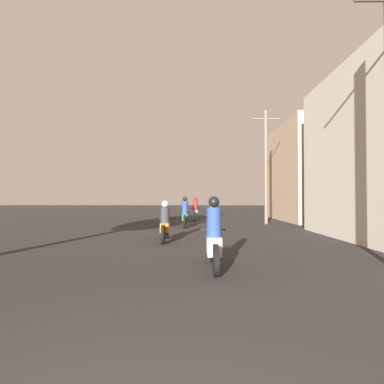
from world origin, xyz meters
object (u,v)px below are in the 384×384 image
motorcycle_white (214,240)px  utility_pole_far (266,164)px  motorcycle_orange (165,225)px  motorcycle_green (185,215)px  building_right_far (318,173)px  motorcycle_silver (195,211)px  motorcycle_red (213,209)px

motorcycle_white → utility_pole_far: (3.80, 11.15, 2.90)m
motorcycle_orange → motorcycle_green: size_ratio=0.97×
building_right_far → utility_pole_far: utility_pole_far is taller
motorcycle_white → motorcycle_silver: motorcycle_silver is taller
utility_pole_far → motorcycle_silver: bearing=151.5°
motorcycle_silver → motorcycle_green: bearing=-96.3°
motorcycle_orange → motorcycle_green: bearing=89.9°
motorcycle_orange → motorcycle_silver: 9.35m
building_right_far → utility_pole_far: bearing=-144.1°
motorcycle_orange → motorcycle_green: motorcycle_green is taller
building_right_far → utility_pole_far: 5.37m
motorcycle_silver → motorcycle_red: 4.37m
motorcycle_orange → utility_pole_far: (5.29, 7.01, 2.94)m
motorcycle_green → motorcycle_silver: bearing=83.6°
motorcycle_white → motorcycle_green: motorcycle_green is taller
motorcycle_orange → motorcycle_red: bearing=85.3°
motorcycle_green → building_right_far: building_right_far is taller
motorcycle_white → motorcycle_red: motorcycle_white is taller
building_right_far → motorcycle_green: bearing=-151.6°
motorcycle_white → utility_pole_far: utility_pole_far is taller
motorcycle_white → building_right_far: bearing=67.9°
motorcycle_green → utility_pole_far: 5.83m
motorcycle_white → motorcycle_orange: 4.40m
motorcycle_green → motorcycle_silver: motorcycle_silver is taller
motorcycle_green → motorcycle_red: motorcycle_green is taller
motorcycle_green → motorcycle_red: bearing=77.9°
motorcycle_red → building_right_far: bearing=-26.0°
motorcycle_orange → motorcycle_red: 13.66m
motorcycle_white → motorcycle_red: size_ratio=1.05×
motorcycle_silver → building_right_far: bearing=7.1°
motorcycle_green → utility_pole_far: (4.75, 1.76, 2.89)m
motorcycle_orange → utility_pole_far: 9.26m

